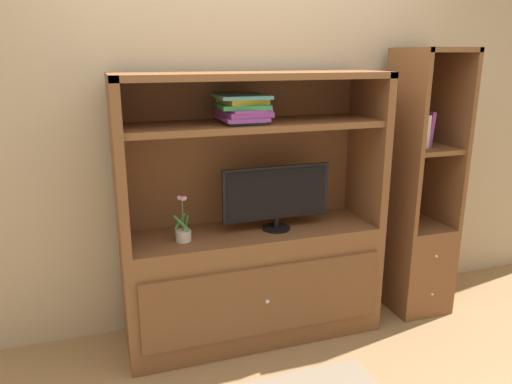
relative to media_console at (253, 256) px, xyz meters
name	(u,v)px	position (x,y,z in m)	size (l,w,h in m)	color
ground_plane	(276,369)	(0.00, -0.41, -0.52)	(8.00, 8.00, 0.00)	#99754C
painted_rear_wall	(236,106)	(0.00, 0.34, 0.88)	(6.00, 0.10, 2.80)	tan
media_console	(253,256)	(0.00, 0.00, 0.00)	(1.55, 0.49, 1.62)	brown
tv_monitor	(277,195)	(0.13, -0.04, 0.39)	(0.66, 0.17, 0.39)	black
potted_plant	(183,231)	(-0.43, -0.05, 0.23)	(0.10, 0.09, 0.27)	beige
magazine_stack	(242,108)	(-0.06, 0.00, 0.90)	(0.29, 0.34, 0.15)	teal
bookshelf_tall	(416,224)	(1.18, 0.00, 0.07)	(0.38, 0.44, 1.75)	brown
upright_book_row	(418,128)	(1.11, -0.01, 0.74)	(0.15, 0.15, 0.27)	#A56638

